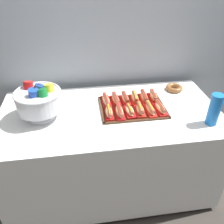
# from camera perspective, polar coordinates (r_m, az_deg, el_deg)

# --- Properties ---
(ground_plane) EXTENTS (10.00, 10.00, 0.00)m
(ground_plane) POSITION_cam_1_polar(r_m,az_deg,el_deg) (2.26, -0.38, -16.51)
(ground_plane) COLOR #38332D
(back_wall) EXTENTS (6.00, 0.10, 2.60)m
(back_wall) POSITION_cam_1_polar(r_m,az_deg,el_deg) (2.01, -2.77, 21.24)
(back_wall) COLOR #9EA8B2
(back_wall) RESTS_ON ground_plane
(buffet_table) EXTENTS (1.62, 0.82, 0.78)m
(buffet_table) POSITION_cam_1_polar(r_m,az_deg,el_deg) (1.96, -0.42, -8.90)
(buffet_table) COLOR white
(buffet_table) RESTS_ON ground_plane
(serving_tray) EXTENTS (0.48, 0.36, 0.01)m
(serving_tray) POSITION_cam_1_polar(r_m,az_deg,el_deg) (1.78, 4.91, 1.10)
(serving_tray) COLOR #472B19
(serving_tray) RESTS_ON buffet_table
(hot_dog_0) EXTENTS (0.06, 0.16, 0.06)m
(hot_dog_0) POSITION_cam_1_polar(r_m,az_deg,el_deg) (1.66, -0.74, -0.05)
(hot_dog_0) COLOR #B21414
(hot_dog_0) RESTS_ON serving_tray
(hot_dog_1) EXTENTS (0.06, 0.18, 0.06)m
(hot_dog_1) POSITION_cam_1_polar(r_m,az_deg,el_deg) (1.67, 1.80, 0.17)
(hot_dog_1) COLOR #B21414
(hot_dog_1) RESTS_ON serving_tray
(hot_dog_2) EXTENTS (0.07, 0.16, 0.06)m
(hot_dog_2) POSITION_cam_1_polar(r_m,az_deg,el_deg) (1.69, 4.31, 0.28)
(hot_dog_2) COLOR #B21414
(hot_dog_2) RESTS_ON serving_tray
(hot_dog_3) EXTENTS (0.07, 0.16, 0.06)m
(hot_dog_3) POSITION_cam_1_polar(r_m,az_deg,el_deg) (1.70, 6.79, 0.62)
(hot_dog_3) COLOR red
(hot_dog_3) RESTS_ON serving_tray
(hot_dog_4) EXTENTS (0.06, 0.18, 0.06)m
(hot_dog_4) POSITION_cam_1_polar(r_m,az_deg,el_deg) (1.72, 9.21, 0.78)
(hot_dog_4) COLOR red
(hot_dog_4) RESTS_ON serving_tray
(hot_dog_5) EXTENTS (0.07, 0.17, 0.06)m
(hot_dog_5) POSITION_cam_1_polar(r_m,az_deg,el_deg) (1.74, 11.57, 0.96)
(hot_dog_5) COLOR red
(hot_dog_5) RESTS_ON serving_tray
(hot_dog_6) EXTENTS (0.07, 0.18, 0.06)m
(hot_dog_6) POSITION_cam_1_polar(r_m,az_deg,el_deg) (1.80, -1.44, 2.80)
(hot_dog_6) COLOR red
(hot_dog_6) RESTS_ON serving_tray
(hot_dog_7) EXTENTS (0.07, 0.17, 0.06)m
(hot_dog_7) POSITION_cam_1_polar(r_m,az_deg,el_deg) (1.81, 0.92, 3.05)
(hot_dog_7) COLOR #B21414
(hot_dog_7) RESTS_ON serving_tray
(hot_dog_8) EXTENTS (0.07, 0.16, 0.06)m
(hot_dog_8) POSITION_cam_1_polar(r_m,az_deg,el_deg) (1.82, 3.25, 3.25)
(hot_dog_8) COLOR red
(hot_dog_8) RESTS_ON serving_tray
(hot_dog_9) EXTENTS (0.07, 0.16, 0.06)m
(hot_dog_9) POSITION_cam_1_polar(r_m,az_deg,el_deg) (1.84, 5.55, 3.40)
(hot_dog_9) COLOR red
(hot_dog_9) RESTS_ON serving_tray
(hot_dog_10) EXTENTS (0.06, 0.17, 0.06)m
(hot_dog_10) POSITION_cam_1_polar(r_m,az_deg,el_deg) (1.85, 7.82, 3.59)
(hot_dog_10) COLOR red
(hot_dog_10) RESTS_ON serving_tray
(hot_dog_11) EXTENTS (0.07, 0.17, 0.06)m
(hot_dog_11) POSITION_cam_1_polar(r_m,az_deg,el_deg) (1.88, 10.03, 3.72)
(hot_dog_11) COLOR #B21414
(hot_dog_11) RESTS_ON serving_tray
(punch_bowl) EXTENTS (0.31, 0.31, 0.26)m
(punch_bowl) POSITION_cam_1_polar(r_m,az_deg,el_deg) (1.67, -17.28, 2.90)
(punch_bowl) COLOR silver
(punch_bowl) RESTS_ON buffet_table
(cup_stack) EXTENTS (0.08, 0.08, 0.22)m
(cup_stack) POSITION_cam_1_polar(r_m,az_deg,el_deg) (1.69, 23.49, 0.54)
(cup_stack) COLOR blue
(cup_stack) RESTS_ON buffet_table
(donut) EXTENTS (0.14, 0.14, 0.04)m
(donut) POSITION_cam_1_polar(r_m,az_deg,el_deg) (2.07, 14.79, 5.65)
(donut) COLOR brown
(donut) RESTS_ON buffet_table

